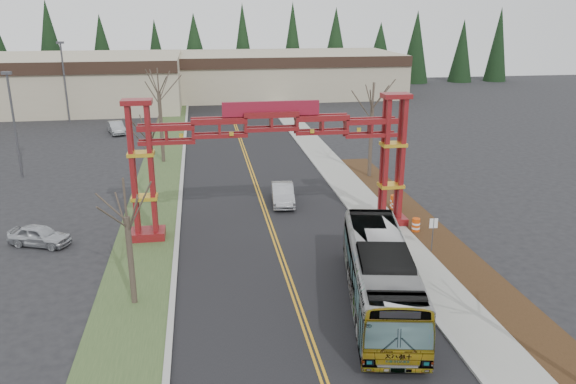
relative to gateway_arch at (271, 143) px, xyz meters
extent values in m
cube|color=black|center=(0.00, 7.00, -5.97)|extent=(12.00, 110.00, 0.02)
cube|color=orange|center=(-0.12, 7.00, -5.96)|extent=(0.12, 100.00, 0.01)
cube|color=orange|center=(0.12, 7.00, -5.96)|extent=(0.12, 100.00, 0.01)
cube|color=#A2A29D|center=(6.15, 7.00, -5.91)|extent=(0.30, 110.00, 0.15)
cube|color=gray|center=(7.60, 7.00, -5.91)|extent=(2.60, 110.00, 0.14)
cube|color=black|center=(10.20, -8.00, -5.92)|extent=(2.60, 50.00, 0.12)
cube|color=#344924|center=(-8.00, 7.00, -5.94)|extent=(4.00, 110.00, 0.08)
cube|color=#A2A29D|center=(-6.15, 7.00, -5.91)|extent=(0.30, 110.00, 0.15)
cube|color=#5F130C|center=(-8.00, 0.00, -5.68)|extent=(2.20, 1.60, 0.60)
cube|color=#5F130C|center=(-8.55, -0.35, -1.38)|extent=(0.28, 0.28, 8.00)
cube|color=#5F130C|center=(-7.45, -0.35, -1.38)|extent=(0.28, 0.28, 8.00)
cube|color=#5F130C|center=(-8.55, 0.35, -1.38)|extent=(0.28, 0.28, 8.00)
cube|color=#5F130C|center=(-7.45, 0.35, -1.38)|extent=(0.28, 0.28, 8.00)
cube|color=yellow|center=(-8.00, 0.00, -3.18)|extent=(1.60, 1.10, 0.22)
cube|color=yellow|center=(-8.00, 0.00, -0.38)|extent=(1.60, 1.10, 0.22)
cube|color=#5F130C|center=(-8.00, 0.00, 2.77)|extent=(1.80, 1.20, 0.30)
cube|color=#5F130C|center=(8.00, 0.00, -5.68)|extent=(2.20, 1.60, 0.60)
cube|color=#5F130C|center=(7.45, -0.35, -1.38)|extent=(0.28, 0.28, 8.00)
cube|color=#5F130C|center=(8.55, -0.35, -1.38)|extent=(0.28, 0.28, 8.00)
cube|color=#5F130C|center=(7.45, 0.35, -1.38)|extent=(0.28, 0.28, 8.00)
cube|color=#5F130C|center=(8.55, 0.35, -1.38)|extent=(0.28, 0.28, 8.00)
cube|color=yellow|center=(8.00, 0.00, -3.18)|extent=(1.60, 1.10, 0.22)
cube|color=yellow|center=(8.00, 0.00, -0.38)|extent=(1.60, 1.10, 0.22)
cube|color=#5F130C|center=(8.00, 0.00, 2.77)|extent=(1.80, 1.20, 0.30)
cube|color=#5F130C|center=(0.00, 0.00, 1.52)|extent=(16.00, 0.90, 1.00)
cube|color=#5F130C|center=(0.00, 0.00, 0.62)|extent=(16.00, 0.90, 0.60)
cube|color=maroon|center=(0.00, 0.00, 2.17)|extent=(6.00, 0.25, 0.90)
cube|color=tan|center=(-30.00, 54.00, -2.23)|extent=(46.00, 22.00, 7.50)
cube|color=tan|center=(10.00, 62.00, -2.48)|extent=(38.00, 20.00, 7.00)
cube|color=black|center=(10.00, 51.90, 0.22)|extent=(38.00, 0.40, 1.60)
cone|color=black|center=(-38.00, 74.00, 0.52)|extent=(5.60, 5.60, 13.00)
cylinder|color=#382D26|center=(-38.00, 74.00, -5.18)|extent=(0.80, 0.80, 1.60)
cone|color=black|center=(-29.50, 74.00, 0.52)|extent=(5.60, 5.60, 13.00)
cylinder|color=#382D26|center=(-29.50, 74.00, -5.18)|extent=(0.80, 0.80, 1.60)
cone|color=black|center=(-21.00, 74.00, 0.52)|extent=(5.60, 5.60, 13.00)
cylinder|color=#382D26|center=(-21.00, 74.00, -5.18)|extent=(0.80, 0.80, 1.60)
cone|color=black|center=(-12.50, 74.00, 0.52)|extent=(5.60, 5.60, 13.00)
cylinder|color=#382D26|center=(-12.50, 74.00, -5.18)|extent=(0.80, 0.80, 1.60)
cone|color=black|center=(-4.00, 74.00, 0.52)|extent=(5.60, 5.60, 13.00)
cylinder|color=#382D26|center=(-4.00, 74.00, -5.18)|extent=(0.80, 0.80, 1.60)
cone|color=black|center=(4.50, 74.00, 0.52)|extent=(5.60, 5.60, 13.00)
cylinder|color=#382D26|center=(4.50, 74.00, -5.18)|extent=(0.80, 0.80, 1.60)
cone|color=black|center=(13.00, 74.00, 0.52)|extent=(5.60, 5.60, 13.00)
cylinder|color=#382D26|center=(13.00, 74.00, -5.18)|extent=(0.80, 0.80, 1.60)
cone|color=black|center=(21.50, 74.00, 0.52)|extent=(5.60, 5.60, 13.00)
cylinder|color=#382D26|center=(21.50, 74.00, -5.18)|extent=(0.80, 0.80, 1.60)
cone|color=black|center=(30.00, 74.00, 0.52)|extent=(5.60, 5.60, 13.00)
cylinder|color=#382D26|center=(30.00, 74.00, -5.18)|extent=(0.80, 0.80, 1.60)
cone|color=black|center=(38.50, 74.00, 0.52)|extent=(5.60, 5.60, 13.00)
cylinder|color=#382D26|center=(38.50, 74.00, -5.18)|extent=(0.80, 0.80, 1.60)
cone|color=black|center=(47.00, 74.00, 0.52)|extent=(5.60, 5.60, 13.00)
cylinder|color=#382D26|center=(47.00, 74.00, -5.18)|extent=(0.80, 0.80, 1.60)
cone|color=black|center=(55.50, 74.00, 0.52)|extent=(5.60, 5.60, 13.00)
cylinder|color=#382D26|center=(55.50, 74.00, -5.18)|extent=(0.80, 0.80, 1.60)
imported|color=#B5B7BD|center=(3.95, -10.45, -4.33)|extent=(4.95, 12.19, 3.31)
imported|color=#A5A8AD|center=(1.52, 5.47, -5.24)|extent=(1.96, 4.65, 1.49)
imported|color=#ADAFB5|center=(-14.51, 0.00, -5.32)|extent=(4.16, 2.85, 1.32)
imported|color=#95989C|center=(-14.16, 33.23, -5.26)|extent=(2.76, 4.63, 1.44)
cylinder|color=#382D26|center=(-8.00, -8.36, -3.68)|extent=(0.29, 0.29, 4.61)
cylinder|color=#382D26|center=(-8.00, -8.36, -0.46)|extent=(0.11, 0.11, 2.01)
cylinder|color=#382D26|center=(-8.00, 5.84, -3.44)|extent=(0.30, 0.30, 5.09)
cylinder|color=#382D26|center=(-8.00, 5.84, 0.03)|extent=(0.11, 0.11, 2.04)
cylinder|color=#382D26|center=(-8.00, 19.14, -2.64)|extent=(0.33, 0.33, 6.68)
cylinder|color=#382D26|center=(-8.00, 19.14, 1.74)|extent=(0.13, 0.13, 2.29)
cylinder|color=#382D26|center=(10.00, 11.18, -2.94)|extent=(0.32, 0.32, 6.08)
cylinder|color=#382D26|center=(10.00, 11.18, 1.10)|extent=(0.12, 0.12, 2.21)
cylinder|color=#3F3F44|center=(-19.96, 15.98, -1.56)|extent=(0.20, 0.20, 8.85)
cube|color=#3F3F44|center=(-19.96, 15.98, 2.97)|extent=(0.79, 0.39, 0.25)
cylinder|color=#3F3F44|center=(-21.11, 41.50, -1.03)|extent=(0.22, 0.22, 9.90)
cube|color=#3F3F44|center=(-21.11, 41.50, 4.03)|extent=(0.88, 0.44, 0.27)
cylinder|color=#3F3F44|center=(9.03, -4.85, -4.89)|extent=(0.06, 0.06, 2.19)
cube|color=white|center=(9.03, -4.85, -4.09)|extent=(0.50, 0.07, 0.60)
cylinder|color=#CF440B|center=(9.27, -1.66, -5.49)|extent=(0.51, 0.51, 0.99)
cylinder|color=white|center=(9.27, -1.66, -5.34)|extent=(0.53, 0.53, 0.12)
cylinder|color=white|center=(9.27, -1.66, -5.64)|extent=(0.53, 0.53, 0.12)
cylinder|color=#CF440B|center=(9.30, 2.55, -5.54)|extent=(0.46, 0.46, 0.88)
cylinder|color=white|center=(9.30, 2.55, -5.41)|extent=(0.48, 0.48, 0.11)
cylinder|color=white|center=(9.30, 2.55, -5.67)|extent=(0.48, 0.48, 0.11)
cylinder|color=#CF440B|center=(9.34, 2.78, -5.42)|extent=(0.58, 0.58, 1.12)
cylinder|color=white|center=(9.34, 2.78, -5.26)|extent=(0.60, 0.60, 0.13)
cylinder|color=white|center=(9.34, 2.78, -5.59)|extent=(0.60, 0.60, 0.13)
camera|label=1|loc=(-4.32, -34.10, 7.97)|focal=35.00mm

